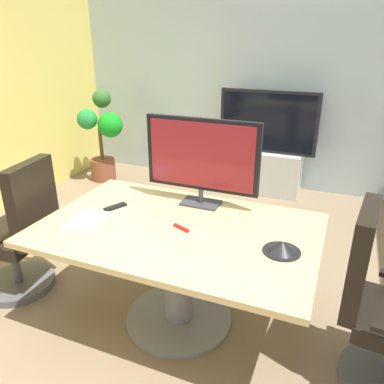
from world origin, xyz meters
TOP-DOWN VIEW (x-y plane):
  - ground_plane at (0.00, 0.00)m, footprint 7.35×7.35m
  - wall_back_glass_partition at (0.00, 3.18)m, footprint 5.23×0.10m
  - conference_table at (0.12, 0.20)m, footprint 1.80×1.15m
  - office_chair_left at (-1.16, 0.06)m, footprint 0.62×0.60m
  - office_chair_right at (1.39, 0.17)m, footprint 0.62×0.60m
  - tv_monitor at (0.13, 0.60)m, footprint 0.84×0.18m
  - wall_display_unit at (0.15, 2.82)m, footprint 1.20×0.36m
  - potted_plant at (-2.02, 2.39)m, footprint 0.66×0.56m
  - conference_phone at (0.80, 0.15)m, footprint 0.22×0.22m
  - remote_control at (-0.42, 0.29)m, footprint 0.12×0.18m
  - whiteboard_marker at (0.15, 0.18)m, footprint 0.13×0.07m
  - paper_notepad at (-0.48, 0.05)m, footprint 0.24×0.32m

SIDE VIEW (x-z plane):
  - ground_plane at x=0.00m, z-range 0.00..0.00m
  - wall_display_unit at x=0.15m, z-range -0.21..1.10m
  - office_chair_left at x=-1.16m, z-range -0.09..1.00m
  - office_chair_right at x=1.39m, z-range -0.09..1.00m
  - conference_table at x=0.12m, z-range 0.18..0.93m
  - potted_plant at x=-2.02m, z-range 0.05..1.29m
  - paper_notepad at x=-0.48m, z-range 0.75..0.76m
  - remote_control at x=-0.42m, z-range 0.75..0.77m
  - whiteboard_marker at x=0.15m, z-range 0.75..0.77m
  - conference_phone at x=0.80m, z-range 0.75..0.82m
  - tv_monitor at x=0.13m, z-range 0.80..1.43m
  - wall_back_glass_partition at x=0.00m, z-range 0.00..2.72m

